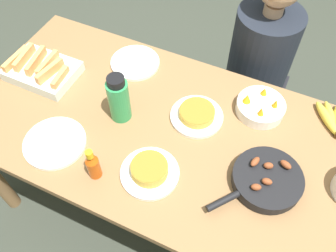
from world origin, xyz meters
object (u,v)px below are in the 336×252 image
Objects in this scene: melon_tray at (42,70)px; fruit_bowl_citrus at (260,107)px; empty_plate_near_front at (55,143)px; frittata_plate_center at (197,115)px; banana_bunch at (333,119)px; hot_sauce_bottle at (93,165)px; skillet at (266,180)px; person_figure at (254,81)px; water_bottle at (119,99)px; empty_plate_far_left at (135,63)px; frittata_plate_side at (150,171)px.

melon_tray is 0.98m from fruit_bowl_citrus.
melon_tray is 0.40m from empty_plate_near_front.
frittata_plate_center is 0.89× the size of empty_plate_near_front.
banana_bunch is at bearing 22.74° from frittata_plate_center.
fruit_bowl_citrus is 0.72m from hot_sauce_bottle.
skillet is 2.17× the size of hot_sauce_bottle.
person_figure is at bearing 103.57° from fruit_bowl_citrus.
melon_tray reaches higher than banana_bunch.
empty_plate_near_front is at bearing -125.02° from water_bottle.
empty_plate_far_left is (0.07, 0.53, 0.00)m from empty_plate_near_front.
empty_plate_near_front is at bearing -174.44° from frittata_plate_side.
skillet is at bearing -70.06° from fruit_bowl_citrus.
frittata_plate_side is 0.32m from water_bottle.
melon_tray reaches higher than empty_plate_far_left.
empty_plate_far_left is at bearing 177.53° from fruit_bowl_citrus.
skillet reaches higher than empty_plate_near_front.
hot_sauce_bottle is (-0.75, -0.62, 0.05)m from banana_bunch.
empty_plate_far_left is 1.47× the size of hot_sauce_bottle.
frittata_plate_side is at bearing 24.94° from hot_sauce_bottle.
empty_plate_near_front is at bearing -97.93° from empty_plate_far_left.
frittata_plate_center is (-0.51, -0.21, 0.00)m from banana_bunch.
empty_plate_far_left is (0.35, 0.24, -0.03)m from melon_tray.
frittata_plate_center is 1.09× the size of fruit_bowl_citrus.
skillet is at bearing -5.63° from melon_tray.
skillet reaches higher than empty_plate_far_left.
hot_sauce_bottle is at bearing -79.76° from water_bottle.
fruit_bowl_citrus is at bearing 36.48° from empty_plate_near_front.
melon_tray is 1.39× the size of frittata_plate_center.
water_bottle reaches higher than empty_plate_near_front.
frittata_plate_center is 0.58m from empty_plate_near_front.
fruit_bowl_citrus is 1.30× the size of hot_sauce_bottle.
melon_tray is 1.37× the size of water_bottle.
skillet is 0.63m from hot_sauce_bottle.
frittata_plate_side is 1.09× the size of fruit_bowl_citrus.
skillet is 0.80m from empty_plate_far_left.
melon_tray is 0.26× the size of person_figure.
fruit_bowl_citrus is (0.23, 0.15, 0.01)m from frittata_plate_center.
skillet is at bearing -113.61° from banana_bunch.
skillet reaches higher than banana_bunch.
melon_tray is at bearing -167.30° from fruit_bowl_citrus.
melon_tray is 0.42m from empty_plate_far_left.
hot_sauce_bottle is at bearing -140.49° from banana_bunch.
melon_tray reaches higher than empty_plate_near_front.
frittata_plate_center is 0.33m from water_bottle.
skillet is at bearing -73.55° from person_figure.
empty_plate_near_front is at bearing -122.81° from person_figure.
empty_plate_far_left is at bearing 107.45° from water_bottle.
banana_bunch is 0.16× the size of person_figure.
fruit_bowl_citrus is (0.61, -0.03, 0.02)m from empty_plate_far_left.
banana_bunch is 0.84× the size of frittata_plate_center.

